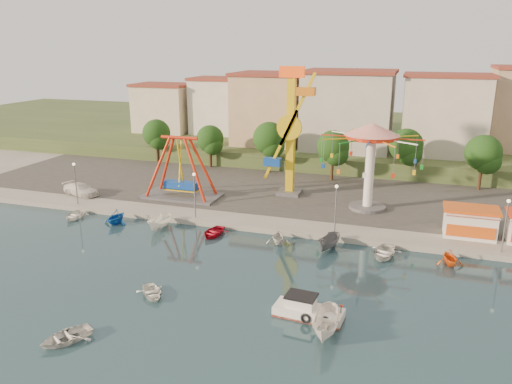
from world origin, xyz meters
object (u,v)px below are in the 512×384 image
at_px(pirate_ship_ride, 181,169).
at_px(wave_swinger, 371,147).
at_px(skiff, 327,325).
at_px(cabin_motorboat, 307,311).
at_px(rowboat_a, 152,292).
at_px(van, 81,189).
at_px(kamikaze_tower, 292,135).

distance_m(pirate_ship_ride, wave_swinger, 23.90).
bearing_deg(skiff, cabin_motorboat, 131.19).
height_order(pirate_ship_ride, rowboat_a, pirate_ship_ride).
relative_size(pirate_ship_ride, rowboat_a, 3.24).
distance_m(rowboat_a, van, 30.24).
height_order(pirate_ship_ride, kamikaze_tower, kamikaze_tower).
xyz_separation_m(pirate_ship_ride, cabin_motorboat, (21.75, -23.17, -3.91)).
xyz_separation_m(kamikaze_tower, rowboat_a, (-4.14, -29.31, -8.24)).
height_order(kamikaze_tower, rowboat_a, kamikaze_tower).
relative_size(wave_swinger, rowboat_a, 3.75).
xyz_separation_m(skiff, van, (-36.61, 21.89, 0.51)).
xyz_separation_m(kamikaze_tower, cabin_motorboat, (8.52, -28.56, -8.08)).
bearing_deg(wave_swinger, rowboat_a, -118.45).
height_order(pirate_ship_ride, van, pirate_ship_ride).
xyz_separation_m(cabin_motorboat, skiff, (1.84, -2.03, 0.37)).
relative_size(cabin_motorboat, van, 1.01).
bearing_deg(cabin_motorboat, skiff, -43.21).
bearing_deg(van, skiff, -106.25).
bearing_deg(cabin_motorboat, kamikaze_tower, 111.21).
height_order(rowboat_a, skiff, skiff).
height_order(kamikaze_tower, van, kamikaze_tower).
distance_m(pirate_ship_ride, rowboat_a, 25.91).
relative_size(cabin_motorboat, skiff, 1.20).
relative_size(kamikaze_tower, wave_swinger, 1.42).
bearing_deg(kamikaze_tower, van, -161.67).
bearing_deg(rowboat_a, kamikaze_tower, 38.99).
bearing_deg(wave_swinger, skiff, -89.71).
height_order(skiff, van, van).
distance_m(kamikaze_tower, van, 28.57).
bearing_deg(pirate_ship_ride, wave_swinger, 6.29).
relative_size(wave_swinger, cabin_motorboat, 2.18).
xyz_separation_m(wave_swinger, rowboat_a, (-14.36, -26.50, -7.88)).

